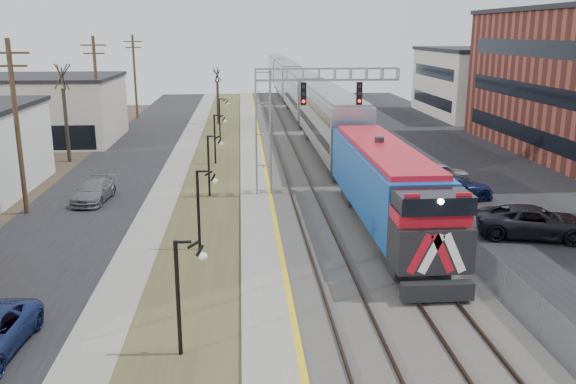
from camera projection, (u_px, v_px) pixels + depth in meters
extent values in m
cube|color=black|center=(113.00, 174.00, 45.52)|extent=(7.00, 120.00, 0.04)
cube|color=gray|center=(174.00, 173.00, 45.85)|extent=(2.00, 120.00, 0.08)
cube|color=#434525|center=(214.00, 172.00, 46.07)|extent=(4.00, 120.00, 0.06)
cube|color=gray|center=(254.00, 170.00, 46.27)|extent=(2.00, 120.00, 0.24)
cube|color=#595651|center=(319.00, 169.00, 46.65)|extent=(8.00, 120.00, 0.20)
cube|color=black|center=(471.00, 168.00, 47.56)|extent=(16.00, 120.00, 0.04)
cube|color=gold|center=(265.00, 169.00, 46.30)|extent=(0.24, 120.00, 0.01)
cube|color=#2D2119|center=(283.00, 168.00, 46.40)|extent=(0.08, 120.00, 0.15)
cube|color=#2D2119|center=(303.00, 168.00, 46.51)|extent=(0.08, 120.00, 0.15)
cube|color=#2D2119|center=(329.00, 167.00, 46.66)|extent=(0.08, 120.00, 0.15)
cube|color=#2D2119|center=(348.00, 167.00, 46.77)|extent=(0.08, 120.00, 0.15)
cube|color=#124A99|center=(386.00, 190.00, 31.27)|extent=(3.00, 17.00, 4.25)
cube|color=black|center=(437.00, 291.00, 23.33)|extent=(2.80, 0.50, 0.70)
cube|color=#A3A6AE|center=(330.00, 122.00, 50.70)|extent=(3.00, 22.00, 5.33)
cube|color=#A3A6AE|center=(303.00, 95.00, 72.68)|extent=(3.00, 22.00, 5.33)
cube|color=#A3A6AE|center=(288.00, 80.00, 94.66)|extent=(3.00, 22.00, 5.33)
cube|color=#A3A6AE|center=(279.00, 71.00, 116.64)|extent=(3.00, 22.00, 5.33)
cube|color=gray|center=(263.00, 135.00, 38.57)|extent=(1.00, 1.00, 8.00)
cube|color=gray|center=(327.00, 74.00, 37.91)|extent=(9.00, 0.80, 0.80)
cube|color=black|center=(303.00, 94.00, 37.66)|extent=(0.35, 0.25, 1.40)
cube|color=black|center=(359.00, 93.00, 37.92)|extent=(0.35, 0.25, 1.40)
cylinder|color=black|center=(178.00, 300.00, 19.54)|extent=(0.14, 0.14, 4.00)
cylinder|color=black|center=(198.00, 211.00, 29.18)|extent=(0.14, 0.14, 4.00)
cylinder|color=black|center=(209.00, 166.00, 38.82)|extent=(0.14, 0.14, 4.00)
cylinder|color=black|center=(215.00, 140.00, 48.46)|extent=(0.14, 0.14, 4.00)
cylinder|color=black|center=(220.00, 119.00, 60.03)|extent=(0.14, 0.14, 4.00)
cylinder|color=#4C3823|center=(17.00, 129.00, 34.38)|extent=(0.28, 0.28, 10.00)
cylinder|color=#4C3823|center=(97.00, 94.00, 53.67)|extent=(0.28, 0.28, 10.00)
cylinder|color=#4C3823|center=(135.00, 78.00, 72.95)|extent=(0.28, 0.28, 10.00)
cube|color=gray|center=(373.00, 160.00, 46.78)|extent=(0.04, 120.00, 1.60)
cube|color=beige|center=(42.00, 110.00, 58.51)|extent=(14.00, 12.00, 6.00)
cube|color=beige|center=(495.00, 84.00, 76.50)|extent=(16.00, 18.00, 8.00)
cylinder|color=#382D23|center=(66.00, 125.00, 49.25)|extent=(0.30, 0.30, 5.95)
cylinder|color=#382D23|center=(218.00, 103.00, 69.52)|extent=(0.30, 0.30, 4.90)
imported|color=black|center=(535.00, 223.00, 31.33)|extent=(6.27, 4.15, 1.60)
imported|color=#16204E|center=(451.00, 188.00, 38.27)|extent=(5.77, 3.11, 1.59)
imported|color=gray|center=(440.00, 173.00, 42.63)|extent=(4.51, 2.61, 1.44)
imported|color=slate|center=(94.00, 192.00, 37.98)|extent=(2.24, 4.68, 1.32)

